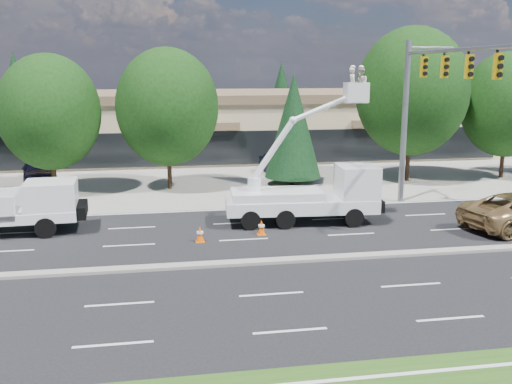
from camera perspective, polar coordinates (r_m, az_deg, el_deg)
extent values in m
plane|color=black|center=(22.47, -0.03, -7.14)|extent=(140.00, 140.00, 0.00)
cube|color=gray|center=(41.73, -4.61, 1.87)|extent=(140.00, 22.00, 0.01)
cube|color=gray|center=(22.45, -0.03, -7.00)|extent=(120.00, 0.55, 0.12)
cube|color=tan|center=(51.27, -5.66, 6.58)|extent=(50.00, 15.00, 5.00)
cube|color=brown|center=(51.08, -5.72, 9.54)|extent=(50.40, 15.40, 0.70)
cube|color=black|center=(43.90, -4.93, 4.35)|extent=(48.00, 0.12, 2.60)
cylinder|color=#332114|center=(36.99, -19.56, 2.02)|extent=(0.28, 0.28, 2.73)
ellipsoid|color=black|center=(36.57, -19.96, 7.51)|extent=(6.06, 6.06, 6.97)
cylinder|color=#332114|center=(36.41, -8.66, 2.53)|extent=(0.28, 0.28, 2.85)
ellipsoid|color=black|center=(35.99, -8.85, 8.39)|extent=(6.34, 6.34, 7.29)
cylinder|color=#332114|center=(37.57, 3.68, 1.35)|extent=(0.26, 0.26, 0.80)
cone|color=black|center=(37.08, 3.75, 6.64)|extent=(3.67, 3.67, 6.70)
cylinder|color=#332114|center=(39.95, 14.97, 3.45)|extent=(0.28, 0.28, 3.32)
ellipsoid|color=black|center=(39.56, 15.31, 9.67)|extent=(7.38, 7.38, 8.49)
cylinder|color=#332114|center=(43.35, 23.41, 3.17)|extent=(0.28, 0.28, 2.81)
ellipsoid|color=black|center=(43.00, 23.83, 8.00)|extent=(6.25, 6.25, 7.19)
cylinder|color=#332114|center=(64.93, -22.52, 5.02)|extent=(0.26, 0.26, 0.80)
cone|color=black|center=(64.60, -22.85, 9.02)|extent=(4.67, 4.67, 8.54)
cylinder|color=#332114|center=(63.30, -10.03, 5.60)|extent=(0.26, 0.26, 0.80)
cone|color=black|center=(62.95, -10.19, 9.85)|extent=(4.82, 4.82, 8.80)
cylinder|color=#332114|center=(64.73, 2.52, 5.91)|extent=(0.26, 0.26, 0.80)
cone|color=black|center=(64.42, 2.55, 9.49)|extent=(4.20, 4.20, 7.68)
cylinder|color=#332114|center=(68.25, 12.47, 5.96)|extent=(0.26, 0.26, 0.80)
cone|color=black|center=(67.92, 12.67, 10.21)|extent=(5.17, 5.17, 9.44)
cylinder|color=gray|center=(33.14, 14.62, 6.70)|extent=(0.32, 0.32, 9.00)
cylinder|color=gray|center=(28.54, 19.22, 13.26)|extent=(0.20, 10.00, 0.20)
cylinder|color=gray|center=(33.58, 17.09, 13.64)|extent=(2.60, 0.12, 0.12)
cube|color=gold|center=(31.20, 16.45, 11.90)|extent=(0.32, 0.22, 1.05)
cube|color=gold|center=(29.23, 18.36, 11.80)|extent=(0.32, 0.22, 1.05)
cube|color=gold|center=(27.30, 20.54, 11.67)|extent=(0.32, 0.22, 1.05)
cube|color=gold|center=(25.41, 23.04, 11.50)|extent=(0.32, 0.22, 1.05)
cube|color=white|center=(28.51, -23.61, -2.16)|extent=(6.34, 2.67, 0.47)
cube|color=white|center=(28.05, -19.79, -0.55)|extent=(2.41, 2.37, 1.55)
cube|color=black|center=(27.93, -18.46, -0.07)|extent=(0.21, 1.97, 1.03)
cube|color=white|center=(28.10, 4.52, -1.26)|extent=(7.52, 2.72, 0.65)
cube|color=white|center=(28.51, 10.04, 0.78)|extent=(1.99, 2.29, 1.85)
cube|color=black|center=(28.68, 11.39, 1.08)|extent=(0.20, 1.85, 1.11)
cube|color=white|center=(27.80, 2.10, -0.30)|extent=(4.57, 2.42, 0.46)
cylinder|color=white|center=(27.57, -0.18, 0.68)|extent=(0.65, 0.65, 0.74)
cube|color=white|center=(27.93, 9.99, 9.79)|extent=(1.07, 0.90, 1.00)
imported|color=beige|center=(27.87, 9.61, 10.57)|extent=(0.42, 0.61, 1.59)
imported|color=beige|center=(27.98, 10.42, 10.54)|extent=(0.65, 0.81, 1.59)
ellipsoid|color=white|center=(27.86, 9.67, 12.23)|extent=(0.24, 0.24, 0.17)
ellipsoid|color=white|center=(27.97, 10.49, 12.20)|extent=(0.24, 0.24, 0.17)
cube|color=#EB5707|center=(25.28, -5.61, -4.94)|extent=(0.40, 0.40, 0.03)
cone|color=#EB5707|center=(25.19, -5.62, -4.22)|extent=(0.36, 0.36, 0.70)
cylinder|color=white|center=(25.17, -5.62, -4.06)|extent=(0.29, 0.29, 0.10)
cube|color=#EB5707|center=(26.23, 0.55, -4.25)|extent=(0.40, 0.40, 0.03)
cone|color=#EB5707|center=(26.14, 0.55, -3.55)|extent=(0.36, 0.36, 0.70)
cylinder|color=white|center=(26.12, 0.55, -3.40)|extent=(0.29, 0.29, 0.10)
imported|color=black|center=(40.98, -20.94, 2.10)|extent=(2.97, 5.23, 1.68)
imported|color=black|center=(40.88, 2.94, 2.80)|extent=(3.18, 5.10, 1.59)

